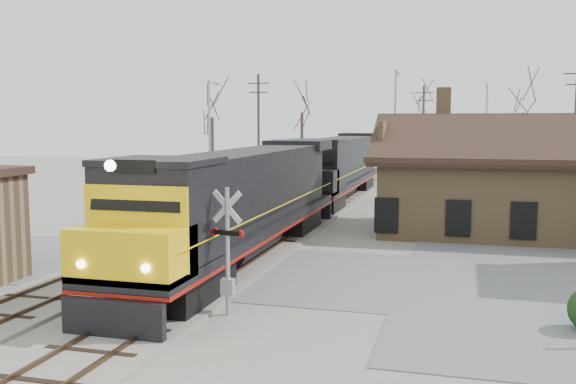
# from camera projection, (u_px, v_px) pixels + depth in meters

# --- Properties ---
(ground) EXTENTS (140.00, 140.00, 0.00)m
(ground) POSITION_uv_depth(u_px,v_px,m) (228.00, 269.00, 26.10)
(ground) COLOR gray
(ground) RESTS_ON ground
(road) EXTENTS (60.00, 9.00, 0.03)m
(road) POSITION_uv_depth(u_px,v_px,m) (228.00, 269.00, 26.10)
(road) COLOR #5A5A5F
(road) RESTS_ON ground
(track_main) EXTENTS (3.40, 90.00, 0.24)m
(track_main) POSITION_uv_depth(u_px,v_px,m) (311.00, 216.00, 40.48)
(track_main) COLOR gray
(track_main) RESTS_ON ground
(track_siding) EXTENTS (3.40, 90.00, 0.24)m
(track_siding) POSITION_uv_depth(u_px,v_px,m) (244.00, 213.00, 41.66)
(track_siding) COLOR gray
(track_siding) RESTS_ON ground
(depot) EXTENTS (15.20, 9.31, 7.90)m
(depot) POSITION_uv_depth(u_px,v_px,m) (517.00, 189.00, 34.22)
(depot) COLOR #92724B
(depot) RESTS_ON ground
(locomotive_lead) EXTENTS (3.31, 22.16, 4.92)m
(locomotive_lead) POSITION_uv_depth(u_px,v_px,m) (240.00, 202.00, 27.28)
(locomotive_lead) COLOR black
(locomotive_lead) RESTS_ON ground
(locomotive_trailing) EXTENTS (3.31, 22.16, 4.66)m
(locomotive_trailing) POSITION_uv_depth(u_px,v_px,m) (338.00, 166.00, 48.79)
(locomotive_trailing) COLOR black
(locomotive_trailing) RESTS_ON ground
(crossbuck_near) EXTENTS (1.14, 0.31, 4.00)m
(crossbuck_near) POSITION_uv_depth(u_px,v_px,m) (228.00, 256.00, 19.78)
(crossbuck_near) COLOR #A5A8AD
(crossbuck_near) RESTS_ON ground
(crossbuck_far) EXTENTS (1.03, 0.27, 3.61)m
(crossbuck_far) POSITION_uv_depth(u_px,v_px,m) (147.00, 208.00, 31.73)
(crossbuck_far) COLOR #A5A8AD
(crossbuck_far) RESTS_ON ground
(streetlight_a) EXTENTS (0.25, 2.04, 8.84)m
(streetlight_a) POSITION_uv_depth(u_px,v_px,m) (210.00, 136.00, 44.96)
(streetlight_a) COLOR #A5A8AD
(streetlight_a) RESTS_ON ground
(streetlight_b) EXTENTS (0.25, 2.04, 9.68)m
(streetlight_b) POSITION_uv_depth(u_px,v_px,m) (395.00, 130.00, 46.37)
(streetlight_b) COLOR #A5A8AD
(streetlight_b) RESTS_ON ground
(streetlight_c) EXTENTS (0.25, 2.04, 9.26)m
(streetlight_c) POSITION_uv_depth(u_px,v_px,m) (486.00, 131.00, 54.82)
(streetlight_c) COLOR #A5A8AD
(streetlight_c) RESTS_ON ground
(utility_pole_a) EXTENTS (2.00, 0.24, 10.11)m
(utility_pole_a) POSITION_uv_depth(u_px,v_px,m) (259.00, 129.00, 56.57)
(utility_pole_a) COLOR #382D23
(utility_pole_a) RESTS_ON ground
(utility_pole_b) EXTENTS (2.00, 0.24, 9.72)m
(utility_pole_b) POSITION_uv_depth(u_px,v_px,m) (423.00, 130.00, 66.67)
(utility_pole_b) COLOR #382D23
(utility_pole_b) RESTS_ON ground
(utility_pole_c) EXTENTS (2.00, 0.24, 10.33)m
(utility_pole_c) POSITION_uv_depth(u_px,v_px,m) (575.00, 129.00, 48.06)
(utility_pole_c) COLOR #382D23
(utility_pole_c) RESTS_ON ground
(tree_a) EXTENTS (4.25, 4.25, 10.41)m
(tree_a) POSITION_uv_depth(u_px,v_px,m) (212.00, 106.00, 58.97)
(tree_a) COLOR #382D23
(tree_a) RESTS_ON ground
(tree_b) EXTENTS (4.58, 4.58, 11.23)m
(tree_b) POSITION_uv_depth(u_px,v_px,m) (302.00, 101.00, 64.39)
(tree_b) COLOR #382D23
(tree_b) RESTS_ON ground
(tree_c) EXTENTS (4.57, 4.57, 11.19)m
(tree_c) POSITION_uv_depth(u_px,v_px,m) (424.00, 104.00, 72.31)
(tree_c) COLOR #382D23
(tree_c) RESTS_ON ground
(tree_d) EXTENTS (4.53, 4.53, 11.11)m
(tree_d) POSITION_uv_depth(u_px,v_px,m) (523.00, 101.00, 59.57)
(tree_d) COLOR #382D23
(tree_d) RESTS_ON ground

